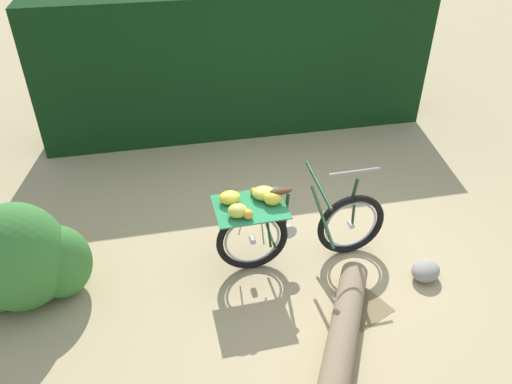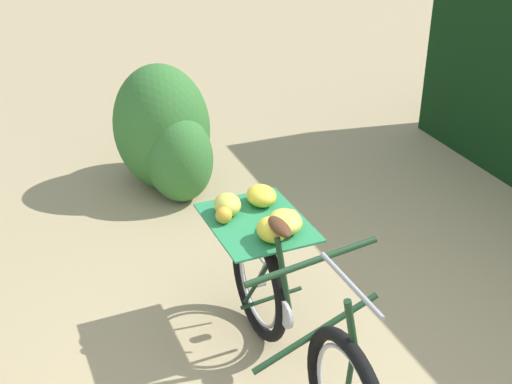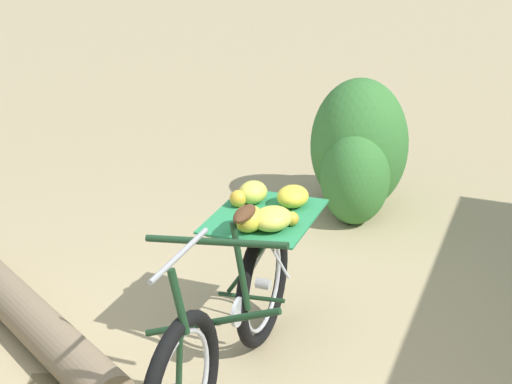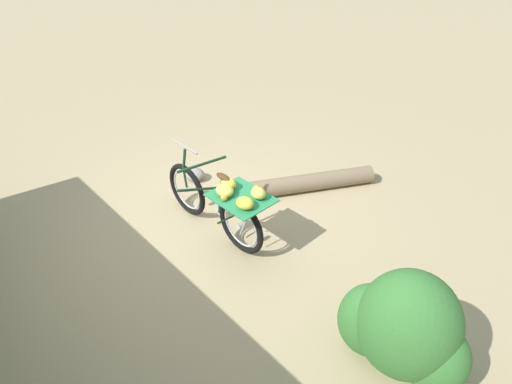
{
  "view_description": "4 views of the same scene",
  "coord_description": "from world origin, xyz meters",
  "views": [
    {
      "loc": [
        2.81,
        2.94,
        3.48
      ],
      "look_at": [
        0.63,
        -0.15,
        0.9
      ],
      "focal_mm": 34.05,
      "sensor_mm": 36.0,
      "label": 1
    },
    {
      "loc": [
        -1.67,
        2.29,
        2.79
      ],
      "look_at": [
        0.77,
        -0.17,
        0.94
      ],
      "focal_mm": 48.11,
      "sensor_mm": 36.0,
      "label": 2
    },
    {
      "loc": [
        -3.0,
        0.0,
        2.39
      ],
      "look_at": [
        0.57,
        -0.07,
        0.97
      ],
      "focal_mm": 52.0,
      "sensor_mm": 36.0,
      "label": 3
    },
    {
      "loc": [
        2.46,
        -3.62,
        3.5
      ],
      "look_at": [
        0.86,
        -0.05,
        0.84
      ],
      "focal_mm": 30.08,
      "sensor_mm": 36.0,
      "label": 4
    }
  ],
  "objects": [
    {
      "name": "fallen_log",
      "position": [
        0.89,
        1.34,
        0.13
      ],
      "size": [
        1.97,
        1.63,
        0.25
      ],
      "primitive_type": "cylinder",
      "rotation": [
        0.0,
        1.57,
        0.67
      ],
      "color": "#7F6B51",
      "rests_on": "ground_plane"
    },
    {
      "name": "path_stone",
      "position": [
        -0.63,
        1.01,
        0.1
      ],
      "size": [
        0.3,
        0.25,
        0.19
      ],
      "primitive_type": "ellipsoid",
      "color": "gray",
      "rests_on": "ground_plane"
    },
    {
      "name": "bicycle",
      "position": [
        0.32,
        0.03,
        0.49
      ],
      "size": [
        1.76,
        0.99,
        1.03
      ],
      "rotation": [
        0.0,
        0.0,
        2.76
      ],
      "color": "black",
      "rests_on": "ground_plane"
    },
    {
      "name": "leaf_litter_patch",
      "position": [
        0.16,
        0.96,
        0.0
      ],
      "size": [
        0.44,
        0.36,
        0.01
      ],
      "primitive_type": "cube",
      "color": "olive",
      "rests_on": "ground_plane"
    },
    {
      "name": "ground_plane",
      "position": [
        0.0,
        0.0,
        0.0
      ],
      "size": [
        60.0,
        60.0,
        0.0
      ],
      "primitive_type": "plane",
      "color": "tan"
    },
    {
      "name": "shrub_cluster",
      "position": [
        2.65,
        -0.95,
        0.48
      ],
      "size": [
        1.14,
        0.78,
        1.09
      ],
      "color": "#387533",
      "rests_on": "ground_plane"
    }
  ]
}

